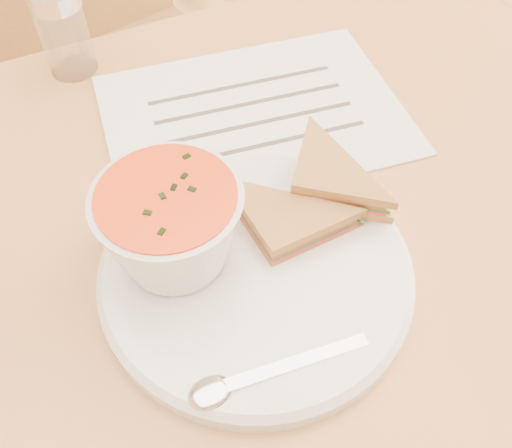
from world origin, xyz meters
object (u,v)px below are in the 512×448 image
plate (256,273)px  soup_bowl (172,230)px  dining_table (239,372)px  chair_far (130,88)px  condiment_shaker (63,31)px

plate → soup_bowl: bearing=146.2°
soup_bowl → dining_table: bearing=28.1°
dining_table → chair_far: size_ratio=1.00×
dining_table → soup_bowl: size_ratio=8.10×
chair_far → plate: 0.68m
chair_far → soup_bowl: 0.67m
dining_table → plate: size_ratio=3.58×
chair_far → condiment_shaker: 0.41m
dining_table → soup_bowl: 0.44m
plate → soup_bowl: size_ratio=2.26×
chair_far → soup_bowl: chair_far is taller
dining_table → plate: bearing=-97.2°
plate → condiment_shaker: size_ratio=2.64×
chair_far → plate: bearing=72.9°
dining_table → plate: plate is taller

